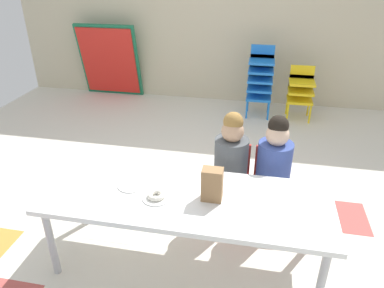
{
  "coord_description": "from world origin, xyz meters",
  "views": [
    {
      "loc": [
        0.6,
        -2.59,
        1.94
      ],
      "look_at": [
        0.18,
        -0.47,
        0.81
      ],
      "focal_mm": 33.82,
      "sensor_mm": 36.0,
      "label": 1
    }
  ],
  "objects_px": {
    "kid_chair_blue_stack": "(260,78)",
    "kid_chair_yellow_stack": "(301,89)",
    "seated_child_middle_seat": "(274,161)",
    "paper_plate_center_table": "(131,185)",
    "paper_plate_near_edge": "(156,198)",
    "paper_bag_brown": "(212,184)",
    "seated_child_near_camera": "(231,157)",
    "craft_table": "(187,202)",
    "folded_activity_table": "(110,61)",
    "donut_powdered_on_plate": "(156,195)"
  },
  "relations": [
    {
      "from": "kid_chair_blue_stack",
      "to": "paper_bag_brown",
      "type": "relative_size",
      "value": 4.18
    },
    {
      "from": "folded_activity_table",
      "to": "kid_chair_yellow_stack",
      "type": "bearing_deg",
      "value": -6.81
    },
    {
      "from": "kid_chair_yellow_stack",
      "to": "seated_child_near_camera",
      "type": "bearing_deg",
      "value": -107.12
    },
    {
      "from": "craft_table",
      "to": "kid_chair_yellow_stack",
      "type": "xyz_separation_m",
      "value": [
        0.92,
        2.8,
        -0.11
      ]
    },
    {
      "from": "craft_table",
      "to": "kid_chair_yellow_stack",
      "type": "bearing_deg",
      "value": 71.82
    },
    {
      "from": "craft_table",
      "to": "seated_child_middle_seat",
      "type": "height_order",
      "value": "seated_child_middle_seat"
    },
    {
      "from": "kid_chair_blue_stack",
      "to": "kid_chair_yellow_stack",
      "type": "xyz_separation_m",
      "value": [
        0.53,
        -0.0,
        -0.12
      ]
    },
    {
      "from": "paper_bag_brown",
      "to": "paper_plate_near_edge",
      "type": "xyz_separation_m",
      "value": [
        -0.35,
        -0.06,
        -0.11
      ]
    },
    {
      "from": "seated_child_middle_seat",
      "to": "folded_activity_table",
      "type": "relative_size",
      "value": 0.84
    },
    {
      "from": "seated_child_near_camera",
      "to": "kid_chair_blue_stack",
      "type": "height_order",
      "value": "seated_child_near_camera"
    },
    {
      "from": "craft_table",
      "to": "folded_activity_table",
      "type": "relative_size",
      "value": 1.71
    },
    {
      "from": "seated_child_middle_seat",
      "to": "paper_bag_brown",
      "type": "bearing_deg",
      "value": -124.72
    },
    {
      "from": "donut_powdered_on_plate",
      "to": "paper_plate_near_edge",
      "type": "bearing_deg",
      "value": 0.0
    },
    {
      "from": "seated_child_middle_seat",
      "to": "kid_chair_yellow_stack",
      "type": "bearing_deg",
      "value": 80.81
    },
    {
      "from": "folded_activity_table",
      "to": "paper_bag_brown",
      "type": "distance_m",
      "value": 3.71
    },
    {
      "from": "kid_chair_blue_stack",
      "to": "donut_powdered_on_plate",
      "type": "relative_size",
      "value": 8.06
    },
    {
      "from": "paper_plate_center_table",
      "to": "seated_child_middle_seat",
      "type": "bearing_deg",
      "value": 29.09
    },
    {
      "from": "donut_powdered_on_plate",
      "to": "paper_bag_brown",
      "type": "bearing_deg",
      "value": 10.3
    },
    {
      "from": "paper_bag_brown",
      "to": "kid_chair_yellow_stack",
      "type": "bearing_deg",
      "value": 74.9
    },
    {
      "from": "craft_table",
      "to": "paper_plate_center_table",
      "type": "bearing_deg",
      "value": 173.89
    },
    {
      "from": "kid_chair_yellow_stack",
      "to": "seated_child_middle_seat",
      "type": "bearing_deg",
      "value": -99.19
    },
    {
      "from": "seated_child_near_camera",
      "to": "kid_chair_blue_stack",
      "type": "xyz_separation_m",
      "value": [
        0.16,
        2.23,
        -0.04
      ]
    },
    {
      "from": "kid_chair_yellow_stack",
      "to": "paper_plate_near_edge",
      "type": "distance_m",
      "value": 3.07
    },
    {
      "from": "craft_table",
      "to": "seated_child_near_camera",
      "type": "height_order",
      "value": "seated_child_near_camera"
    },
    {
      "from": "seated_child_middle_seat",
      "to": "donut_powdered_on_plate",
      "type": "bearing_deg",
      "value": -139.61
    },
    {
      "from": "kid_chair_blue_stack",
      "to": "kid_chair_yellow_stack",
      "type": "bearing_deg",
      "value": -0.08
    },
    {
      "from": "kid_chair_yellow_stack",
      "to": "paper_plate_near_edge",
      "type": "height_order",
      "value": "kid_chair_yellow_stack"
    },
    {
      "from": "paper_plate_near_edge",
      "to": "donut_powdered_on_plate",
      "type": "distance_m",
      "value": 0.02
    },
    {
      "from": "seated_child_near_camera",
      "to": "kid_chair_yellow_stack",
      "type": "xyz_separation_m",
      "value": [
        0.69,
        2.23,
        -0.16
      ]
    },
    {
      "from": "craft_table",
      "to": "folded_activity_table",
      "type": "height_order",
      "value": "folded_activity_table"
    },
    {
      "from": "seated_child_near_camera",
      "to": "donut_powdered_on_plate",
      "type": "relative_size",
      "value": 8.03
    },
    {
      "from": "paper_plate_near_edge",
      "to": "paper_bag_brown",
      "type": "bearing_deg",
      "value": 10.3
    },
    {
      "from": "seated_child_middle_seat",
      "to": "paper_plate_center_table",
      "type": "relative_size",
      "value": 5.1
    },
    {
      "from": "kid_chair_yellow_stack",
      "to": "paper_plate_center_table",
      "type": "height_order",
      "value": "kid_chair_yellow_stack"
    },
    {
      "from": "seated_child_near_camera",
      "to": "paper_plate_center_table",
      "type": "distance_m",
      "value": 0.82
    },
    {
      "from": "craft_table",
      "to": "seated_child_near_camera",
      "type": "relative_size",
      "value": 2.03
    },
    {
      "from": "paper_bag_brown",
      "to": "paper_plate_near_edge",
      "type": "bearing_deg",
      "value": -169.7
    },
    {
      "from": "craft_table",
      "to": "folded_activity_table",
      "type": "xyz_separation_m",
      "value": [
        -1.84,
        3.13,
        0.03
      ]
    },
    {
      "from": "seated_child_middle_seat",
      "to": "seated_child_near_camera",
      "type": "bearing_deg",
      "value": 180.0
    },
    {
      "from": "craft_table",
      "to": "seated_child_middle_seat",
      "type": "distance_m",
      "value": 0.8
    },
    {
      "from": "donut_powdered_on_plate",
      "to": "kid_chair_blue_stack",
      "type": "bearing_deg",
      "value": 78.6
    },
    {
      "from": "donut_powdered_on_plate",
      "to": "kid_chair_yellow_stack",
      "type": "bearing_deg",
      "value": 68.91
    },
    {
      "from": "kid_chair_yellow_stack",
      "to": "craft_table",
      "type": "bearing_deg",
      "value": -108.18
    },
    {
      "from": "craft_table",
      "to": "paper_plate_center_table",
      "type": "height_order",
      "value": "paper_plate_center_table"
    },
    {
      "from": "paper_plate_center_table",
      "to": "donut_powdered_on_plate",
      "type": "relative_size",
      "value": 1.58
    },
    {
      "from": "seated_child_near_camera",
      "to": "donut_powdered_on_plate",
      "type": "xyz_separation_m",
      "value": [
        -0.42,
        -0.63,
        0.03
      ]
    },
    {
      "from": "paper_plate_center_table",
      "to": "seated_child_near_camera",
      "type": "bearing_deg",
      "value": 40.27
    },
    {
      "from": "craft_table",
      "to": "paper_plate_near_edge",
      "type": "bearing_deg",
      "value": -161.51
    },
    {
      "from": "folded_activity_table",
      "to": "donut_powdered_on_plate",
      "type": "height_order",
      "value": "folded_activity_table"
    },
    {
      "from": "paper_plate_near_edge",
      "to": "donut_powdered_on_plate",
      "type": "relative_size",
      "value": 1.58
    }
  ]
}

